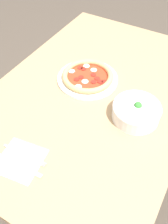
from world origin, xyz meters
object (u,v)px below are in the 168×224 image
(bowl, at_px, (136,111))
(pizza, at_px, (88,77))
(fork, at_px, (24,155))
(knife, at_px, (15,163))

(bowl, bearing_deg, pizza, -110.83)
(bowl, xyz_separation_m, fork, (0.37, -0.28, -0.03))
(pizza, bearing_deg, knife, 0.06)
(pizza, relative_size, fork, 1.56)
(fork, distance_m, knife, 0.04)
(fork, bearing_deg, pizza, 88.86)
(bowl, height_order, fork, bowl)
(bowl, distance_m, fork, 0.47)
(pizza, distance_m, fork, 0.48)
(pizza, height_order, knife, pizza)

